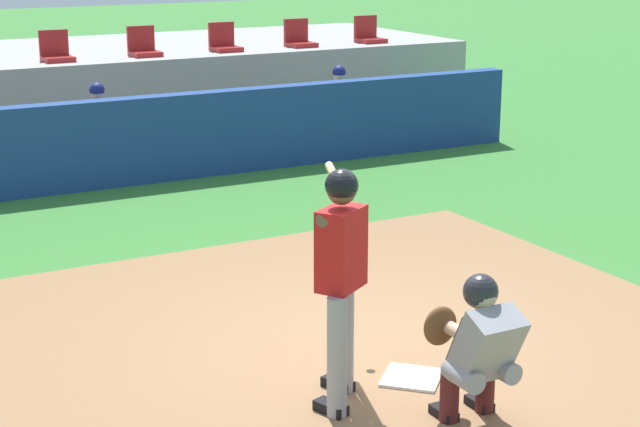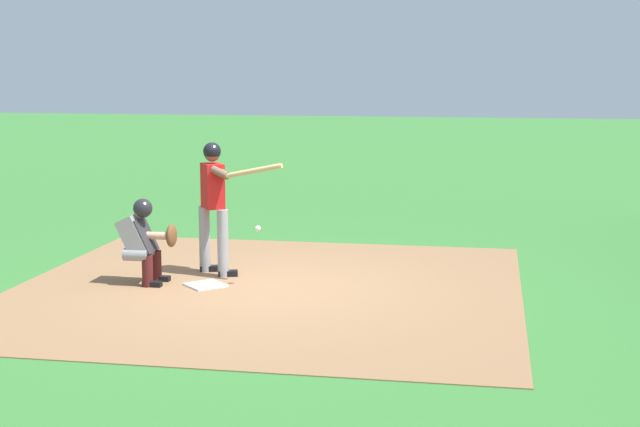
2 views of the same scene
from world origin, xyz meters
TOP-DOWN VIEW (x-y plane):
  - ground_plane at (0.00, 0.00)m, footprint 80.00×80.00m
  - dirt_infield at (0.00, 0.00)m, footprint 6.40×6.40m
  - home_plate at (0.00, -0.80)m, footprint 0.62×0.62m
  - batter_at_plate at (-0.69, -0.87)m, footprint 0.77×1.33m
  - catcher_crouched at (-0.01, -1.61)m, footprint 0.48×1.85m
  - dugout_wall at (0.00, 6.50)m, footprint 13.00×0.30m
  - dugout_bench at (0.00, 7.50)m, footprint 11.80×0.44m
  - dugout_player_2 at (0.06, 7.34)m, footprint 0.49×0.70m
  - dugout_player_3 at (4.06, 7.34)m, footprint 0.49×0.70m
  - stands_platform at (0.00, 10.90)m, footprint 15.00×4.40m
  - stadium_seat_4 at (0.00, 9.38)m, footprint 0.46×0.46m
  - stadium_seat_5 at (1.44, 9.38)m, footprint 0.46×0.46m
  - stadium_seat_6 at (2.89, 9.38)m, footprint 0.46×0.46m
  - stadium_seat_7 at (4.33, 9.38)m, footprint 0.46×0.46m
  - stadium_seat_8 at (5.78, 9.38)m, footprint 0.46×0.46m

SIDE VIEW (x-z plane):
  - ground_plane at x=0.00m, z-range 0.00..0.00m
  - dirt_infield at x=0.00m, z-range 0.00..0.01m
  - home_plate at x=0.00m, z-range 0.01..0.04m
  - dugout_bench at x=0.00m, z-range 0.00..0.45m
  - dugout_wall at x=0.00m, z-range 0.00..1.20m
  - catcher_crouched at x=-0.01m, z-range 0.05..1.17m
  - dugout_player_2 at x=0.06m, z-range 0.02..1.32m
  - dugout_player_3 at x=4.06m, z-range 0.02..1.32m
  - stands_platform at x=0.00m, z-range 0.00..1.40m
  - batter_at_plate at x=-0.69m, z-range 0.13..1.94m
  - stadium_seat_4 at x=0.00m, z-range 1.29..1.77m
  - stadium_seat_5 at x=1.44m, z-range 1.29..1.77m
  - stadium_seat_6 at x=2.89m, z-range 1.29..1.77m
  - stadium_seat_7 at x=4.33m, z-range 1.29..1.77m
  - stadium_seat_8 at x=5.78m, z-range 1.29..1.77m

